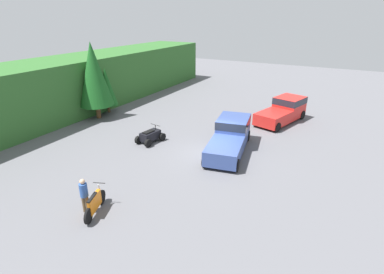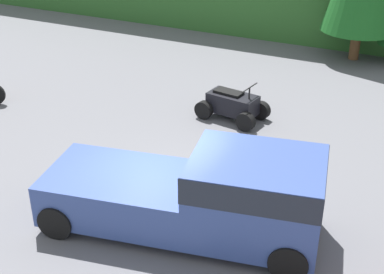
# 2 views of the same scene
# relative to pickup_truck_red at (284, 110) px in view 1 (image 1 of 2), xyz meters

# --- Properties ---
(ground_plane) EXTENTS (80.00, 80.00, 0.00)m
(ground_plane) POSITION_rel_pickup_truck_red_xyz_m (-8.92, 2.36, -1.01)
(ground_plane) COLOR #5B5B60
(hillside_backdrop) EXTENTS (44.00, 6.00, 4.84)m
(hillside_backdrop) POSITION_rel_pickup_truck_red_xyz_m (-8.92, 18.36, 1.41)
(hillside_backdrop) COLOR #2D6028
(hillside_backdrop) RESTS_ON ground_plane
(tree_left) EXTENTS (2.88, 2.88, 6.54)m
(tree_left) POSITION_rel_pickup_truck_red_xyz_m (-6.91, 14.60, 2.83)
(tree_left) COLOR brown
(tree_left) RESTS_ON ground_plane
(tree_mid_left) EXTENTS (1.81, 1.81, 4.12)m
(tree_mid_left) POSITION_rel_pickup_truck_red_xyz_m (-5.25, 14.96, 1.41)
(tree_mid_left) COLOR brown
(tree_mid_left) RESTS_ON ground_plane
(pickup_truck_red) EXTENTS (5.66, 3.47, 1.93)m
(pickup_truck_red) POSITION_rel_pickup_truck_red_xyz_m (0.00, 0.00, 0.00)
(pickup_truck_red) COLOR red
(pickup_truck_red) RESTS_ON ground_plane
(pickup_truck_second) EXTENTS (6.10, 3.16, 1.93)m
(pickup_truck_second) POSITION_rel_pickup_truck_red_xyz_m (-7.56, 1.89, 0.00)
(pickup_truck_second) COLOR #334784
(pickup_truck_second) RESTS_ON ground_plane
(dirt_bike) EXTENTS (2.08, 0.99, 1.21)m
(dirt_bike) POSITION_rel_pickup_truck_red_xyz_m (-17.21, 4.74, -0.51)
(dirt_bike) COLOR black
(dirt_bike) RESTS_ON ground_plane
(quad_atv) EXTENTS (2.18, 1.47, 1.17)m
(quad_atv) POSITION_rel_pickup_truck_red_xyz_m (-9.19, 7.37, -0.56)
(quad_atv) COLOR black
(quad_atv) RESTS_ON ground_plane
(rider_person) EXTENTS (0.38, 0.39, 1.76)m
(rider_person) POSITION_rel_pickup_truck_red_xyz_m (-17.37, 5.16, -0.05)
(rider_person) COLOR brown
(rider_person) RESTS_ON ground_plane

